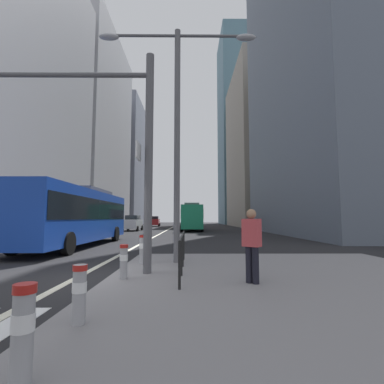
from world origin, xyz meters
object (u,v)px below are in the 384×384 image
object	(u,v)px
street_lamp_post	(177,110)
bollard_back	(142,248)
car_receding_near	(192,221)
traffic_signal_gantry	(78,126)
car_oncoming_mid	(133,223)
car_receding_far	(191,221)
bollard_front	(23,329)
car_oncoming_far	(154,221)
city_bus_blue_oncoming	(77,214)
bollard_right	(124,260)
pedestrian_waiting	(252,242)
bollard_left	(79,291)
city_bus_red_receding	(191,216)

from	to	relation	value
street_lamp_post	bollard_back	bearing A→B (deg)	-165.37
car_receding_near	traffic_signal_gantry	xyz separation A→B (m)	(-3.59, -55.21, 3.11)
car_oncoming_mid	car_receding_near	bearing A→B (deg)	74.04
car_receding_far	bollard_back	size ratio (longest dim) A/B	4.75
traffic_signal_gantry	street_lamp_post	bearing A→B (deg)	34.47
street_lamp_post	bollard_front	distance (m)	8.27
car_receding_far	car_oncoming_far	size ratio (longest dim) A/B	0.95
traffic_signal_gantry	car_oncoming_far	bearing A→B (deg)	94.52
city_bus_blue_oncoming	car_receding_near	world-z (taller)	city_bus_blue_oncoming
bollard_right	pedestrian_waiting	xyz separation A→B (m)	(2.96, -0.47, 0.46)
bollard_left	pedestrian_waiting	world-z (taller)	pedestrian_waiting
city_bus_red_receding	street_lamp_post	world-z (taller)	street_lamp_post
street_lamp_post	bollard_right	bearing A→B (deg)	-114.75
car_receding_near	car_oncoming_far	world-z (taller)	same
street_lamp_post	bollard_right	distance (m)	5.42
bollard_front	city_bus_red_receding	bearing A→B (deg)	87.20
car_oncoming_mid	pedestrian_waiting	bearing A→B (deg)	-73.67
city_bus_blue_oncoming	bollard_front	bearing A→B (deg)	-69.86
traffic_signal_gantry	bollard_left	world-z (taller)	traffic_signal_gantry
city_bus_red_receding	bollard_back	bearing A→B (deg)	-93.56
car_receding_near	bollard_right	size ratio (longest dim) A/B	5.23
pedestrian_waiting	bollard_front	bearing A→B (deg)	-126.68
city_bus_blue_oncoming	traffic_signal_gantry	bearing A→B (deg)	-68.70
car_oncoming_mid	bollard_front	xyz separation A→B (m)	(5.75, -33.13, -0.36)
car_receding_far	bollard_right	xyz separation A→B (m)	(-1.94, -55.07, -0.39)
car_oncoming_mid	pedestrian_waiting	xyz separation A→B (m)	(8.59, -29.32, 0.07)
car_receding_near	pedestrian_waiting	distance (m)	56.35
city_bus_red_receding	traffic_signal_gantry	distance (m)	29.34
city_bus_blue_oncoming	pedestrian_waiting	size ratio (longest dim) A/B	7.08
bollard_left	pedestrian_waiting	bearing A→B (deg)	39.53
bollard_front	traffic_signal_gantry	bearing A→B (deg)	108.11
car_oncoming_far	bollard_right	distance (m)	47.30
car_oncoming_far	bollard_right	bearing A→B (deg)	-83.75
car_oncoming_mid	bollard_back	world-z (taller)	car_oncoming_mid
car_receding_far	car_receding_near	bearing A→B (deg)	78.99
car_receding_near	bollard_right	bearing A→B (deg)	-92.15
city_bus_blue_oncoming	bollard_front	xyz separation A→B (m)	(4.93, -13.44, -1.21)
city_bus_blue_oncoming	car_receding_far	bearing A→B (deg)	81.64
street_lamp_post	pedestrian_waiting	distance (m)	5.46
city_bus_blue_oncoming	street_lamp_post	world-z (taller)	street_lamp_post
car_oncoming_mid	car_receding_near	xyz separation A→B (m)	(7.73, 27.02, -0.00)
city_bus_red_receding	bollard_left	size ratio (longest dim) A/B	13.79
car_receding_far	bollard_right	distance (m)	55.10
bollard_front	bollard_right	distance (m)	4.28
traffic_signal_gantry	bollard_left	distance (m)	5.21
traffic_signal_gantry	bollard_back	xyz separation A→B (m)	(1.57, 1.53, -3.45)
car_receding_far	street_lamp_post	size ratio (longest dim) A/B	0.54
bollard_left	bollard_right	bearing A→B (deg)	91.23
traffic_signal_gantry	bollard_left	bearing A→B (deg)	-66.24
car_oncoming_mid	bollard_right	xyz separation A→B (m)	(5.63, -28.85, -0.39)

